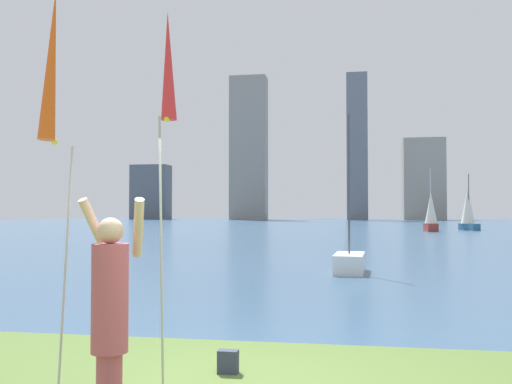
# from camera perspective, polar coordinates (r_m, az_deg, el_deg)

# --- Properties ---
(ground) EXTENTS (120.00, 138.00, 0.12)m
(ground) POSITION_cam_1_polar(r_m,az_deg,el_deg) (56.45, 8.42, -3.73)
(ground) COLOR #4C662D
(person) EXTENTS (0.71, 0.52, 1.94)m
(person) POSITION_cam_1_polar(r_m,az_deg,el_deg) (5.72, -14.56, -10.43)
(person) COLOR #B24C59
(person) RESTS_ON ground
(kite_flag_left) EXTENTS (0.16, 0.60, 3.98)m
(kite_flag_left) POSITION_cam_1_polar(r_m,az_deg,el_deg) (5.81, -20.00, 11.62)
(kite_flag_left) COLOR #B2B2B7
(kite_flag_left) RESTS_ON ground
(kite_flag_right) EXTENTS (0.16, 0.38, 3.81)m
(kite_flag_right) POSITION_cam_1_polar(r_m,az_deg,el_deg) (5.83, -8.92, 11.55)
(kite_flag_right) COLOR #B2B2B7
(kite_flag_right) RESTS_ON ground
(bag) EXTENTS (0.23, 0.13, 0.25)m
(bag) POSITION_cam_1_polar(r_m,az_deg,el_deg) (6.53, -2.85, -16.80)
(bag) COLOR #33384C
(bag) RESTS_ON ground
(sailboat_2) EXTENTS (1.11, 2.12, 5.39)m
(sailboat_2) POSITION_cam_1_polar(r_m,az_deg,el_deg) (49.98, 17.31, -2.12)
(sailboat_2) COLOR maroon
(sailboat_2) RESTS_ON ground
(sailboat_4) EXTENTS (0.93, 1.96, 4.61)m
(sailboat_4) POSITION_cam_1_polar(r_m,az_deg,el_deg) (16.58, 9.44, -7.01)
(sailboat_4) COLOR white
(sailboat_4) RESTS_ON ground
(sailboat_7) EXTENTS (1.61, 2.54, 5.12)m
(sailboat_7) POSITION_cam_1_polar(r_m,az_deg,el_deg) (54.38, 20.70, -1.68)
(sailboat_7) COLOR #2D6084
(sailboat_7) RESTS_ON ground
(skyline_tower_0) EXTENTS (7.47, 4.27, 10.88)m
(skyline_tower_0) POSITION_cam_1_polar(r_m,az_deg,el_deg) (114.99, -10.61, -0.01)
(skyline_tower_0) COLOR #565B66
(skyline_tower_0) RESTS_ON ground
(skyline_tower_1) EXTENTS (6.98, 4.12, 27.68)m
(skyline_tower_1) POSITION_cam_1_polar(r_m,az_deg,el_deg) (109.14, -0.75, 4.47)
(skyline_tower_1) COLOR gray
(skyline_tower_1) RESTS_ON ground
(skyline_tower_2) EXTENTS (3.82, 3.43, 27.29)m
(skyline_tower_2) POSITION_cam_1_polar(r_m,az_deg,el_deg) (106.53, 10.21, 4.55)
(skyline_tower_2) COLOR slate
(skyline_tower_2) RESTS_ON ground
(skyline_tower_3) EXTENTS (7.57, 5.05, 15.18)m
(skyline_tower_3) POSITION_cam_1_polar(r_m,az_deg,el_deg) (109.66, 16.61, 1.24)
(skyline_tower_3) COLOR gray
(skyline_tower_3) RESTS_ON ground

